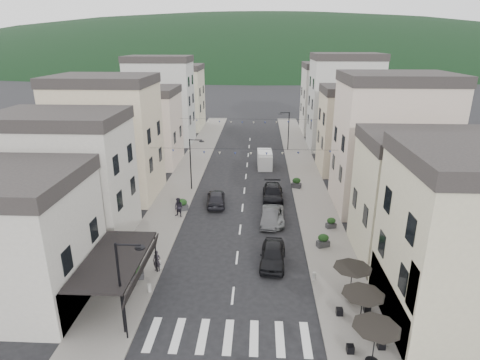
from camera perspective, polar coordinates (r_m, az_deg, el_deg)
The scene contains 26 objects.
sidewalk_left at distance 52.41m, azimuth -7.34°, elevation 1.04°, with size 4.00×76.00×0.12m, color slate.
sidewalk_right at distance 51.95m, azimuth 9.18°, elevation 0.78°, with size 4.00×76.00×0.12m, color slate.
hill_backdrop at distance 317.39m, azimuth 2.63°, elevation 16.39°, with size 640.00×360.00×70.00m, color black.
boutique_awning at distance 27.15m, azimuth -16.94°, elevation -10.86°, with size 3.77×7.50×3.28m.
buildings_row_left at distance 57.95m, azimuth -13.53°, elevation 8.62°, with size 10.20×54.16×14.00m.
buildings_row_right at distance 56.00m, azimuth 16.25°, elevation 8.23°, with size 10.20×54.16×14.50m.
cafe_terrace at distance 24.99m, azimuth 17.04°, elevation -15.80°, with size 2.50×8.10×2.53m.
streetlamp_left_near at distance 24.00m, azimuth -16.15°, elevation -13.45°, with size 1.70×0.56×6.00m.
streetlamp_left_far at distance 45.41m, azimuth -6.73°, elevation 2.99°, with size 1.70×0.56×6.00m.
streetlamp_right_far at distance 62.41m, azimuth 6.68°, elevation 7.50°, with size 1.70×0.56×6.00m.
bollards at distance 27.61m, azimuth -1.10°, elevation -16.00°, with size 11.66×10.26×0.60m.
bunting_near at distance 40.45m, azimuth 0.43°, elevation 3.96°, with size 19.00×0.28×0.62m.
bunting_far at distance 56.02m, azimuth 1.13°, elevation 8.31°, with size 19.00×0.28×0.62m.
parked_car_a at distance 31.37m, azimuth 4.69°, elevation -10.54°, with size 1.87×4.66×1.59m, color black.
parked_car_b at distance 37.73m, azimuth 4.38°, elevation -5.28°, with size 1.49×4.26×1.40m, color #343537.
parked_car_c at distance 38.16m, azimuth 4.69°, elevation -5.08°, with size 2.15×4.67×1.30m, color gray.
parked_car_d at distance 43.27m, azimuth 4.69°, elevation -1.88°, with size 2.14×5.27×1.53m, color black.
parked_car_e at distance 41.89m, azimuth -3.44°, elevation -2.56°, with size 1.85×4.59×1.56m, color black.
delivery_van at distance 54.42m, azimuth 3.53°, elevation 3.03°, with size 2.04×4.85×2.30m.
pedestrian_a at distance 30.81m, azimuth -11.74°, elevation -11.21°, with size 0.60×0.39×1.63m, color black.
pedestrian_b at distance 39.19m, azimuth -8.71°, elevation -3.89°, with size 0.93×0.73×1.92m, color black.
planter_la at distance 30.37m, azimuth -14.49°, elevation -12.58°, with size 1.06×0.75×1.08m.
planter_lb at distance 40.73m, azimuth -8.20°, elevation -3.49°, with size 1.25×0.98×1.23m.
planter_ra at distance 34.23m, azimuth 11.75°, elevation -8.43°, with size 1.16×0.90×1.14m.
planter_rb at distance 37.63m, azimuth 12.83°, elevation -5.97°, with size 1.00×0.73×1.00m.
planter_rc at distance 46.86m, azimuth 8.03°, elevation -0.40°, with size 1.23×0.98×1.21m.
Camera 1 is at (1.62, -16.96, 16.41)m, focal length 30.00 mm.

